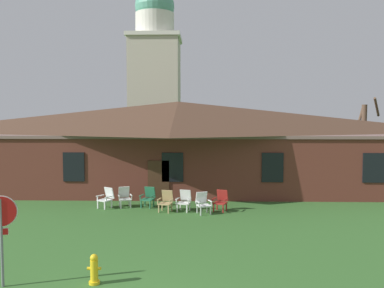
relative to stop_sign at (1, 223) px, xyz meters
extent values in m
cube|color=brown|center=(3.58, 15.51, -0.05)|extent=(25.40, 10.00, 3.20)
cube|color=#795B55|center=(3.58, 15.51, 1.63)|extent=(25.90, 10.20, 0.16)
pyramid|color=#4C3323|center=(3.58, 15.51, 2.67)|extent=(26.41, 10.40, 1.92)
cube|color=black|center=(-1.50, 10.48, 0.11)|extent=(1.10, 0.06, 1.50)
cube|color=black|center=(3.58, 10.48, 0.11)|extent=(1.10, 0.06, 1.50)
cube|color=black|center=(8.66, 10.48, 0.11)|extent=(1.10, 0.06, 1.50)
cube|color=black|center=(13.74, 10.48, 0.11)|extent=(1.10, 0.06, 1.50)
cube|color=#422819|center=(2.86, 10.48, -0.60)|extent=(1.10, 0.06, 2.10)
cube|color=#BCB29E|center=(0.42, 30.38, 4.31)|extent=(4.80, 4.80, 11.92)
cube|color=silver|center=(0.42, 30.38, 10.45)|extent=(5.18, 5.18, 0.36)
cylinder|color=silver|center=(0.42, 30.38, 11.73)|extent=(3.80, 3.80, 2.20)
sphere|color=#569E84|center=(0.42, 30.38, 13.50)|extent=(3.88, 3.88, 3.88)
cylinder|color=slate|center=(0.00, 0.00, -0.52)|extent=(0.07, 0.07, 2.27)
cylinder|color=white|center=(0.00, 0.01, 0.29)|extent=(0.79, 0.20, 0.81)
cylinder|color=#B71414|center=(0.00, -0.01, 0.29)|extent=(0.74, 0.19, 0.76)
cube|color=#B71414|center=(0.00, 0.00, -0.23)|extent=(0.32, 0.10, 0.16)
cube|color=white|center=(0.00, 0.01, -0.23)|extent=(0.33, 0.09, 0.18)
cube|color=white|center=(0.55, 8.53, -1.47)|extent=(0.07, 0.07, 0.36)
cube|color=white|center=(0.16, 8.77, -1.47)|extent=(0.07, 0.07, 0.36)
cube|color=white|center=(0.78, 8.90, -1.47)|extent=(0.07, 0.07, 0.36)
cube|color=white|center=(0.40, 9.14, -1.47)|extent=(0.07, 0.07, 0.36)
cube|color=white|center=(0.47, 8.83, -1.27)|extent=(0.73, 0.73, 0.05)
cube|color=white|center=(0.64, 9.10, -0.97)|extent=(0.54, 0.43, 0.54)
cube|color=white|center=(0.71, 8.66, -1.07)|extent=(0.30, 0.43, 0.03)
cube|color=white|center=(0.62, 8.53, -1.18)|extent=(0.06, 0.06, 0.22)
cube|color=white|center=(0.22, 8.97, -1.07)|extent=(0.30, 0.43, 0.03)
cube|color=white|center=(0.13, 8.84, -1.18)|extent=(0.06, 0.06, 0.22)
cube|color=silver|center=(1.69, 8.92, -1.47)|extent=(0.06, 0.06, 0.36)
cube|color=silver|center=(1.25, 8.77, -1.47)|extent=(0.06, 0.06, 0.36)
cube|color=silver|center=(1.54, 9.34, -1.47)|extent=(0.06, 0.06, 0.36)
cube|color=silver|center=(1.11, 9.19, -1.47)|extent=(0.06, 0.06, 0.36)
cube|color=silver|center=(1.40, 9.06, -1.27)|extent=(0.68, 0.67, 0.05)
cube|color=silver|center=(1.29, 9.35, -0.97)|extent=(0.55, 0.35, 0.54)
cube|color=silver|center=(1.68, 9.13, -1.07)|extent=(0.21, 0.46, 0.03)
cube|color=silver|center=(1.73, 8.98, -1.18)|extent=(0.05, 0.05, 0.22)
cube|color=silver|center=(1.13, 8.94, -1.07)|extent=(0.21, 0.46, 0.03)
cube|color=silver|center=(1.18, 8.79, -1.18)|extent=(0.05, 0.05, 0.22)
cube|color=#28704C|center=(2.64, 8.76, -1.47)|extent=(0.06, 0.06, 0.36)
cube|color=#28704C|center=(2.20, 8.89, -1.47)|extent=(0.06, 0.06, 0.36)
cube|color=#28704C|center=(2.76, 9.18, -1.47)|extent=(0.06, 0.06, 0.36)
cube|color=#28704C|center=(2.32, 9.31, -1.47)|extent=(0.06, 0.06, 0.36)
cube|color=#28704C|center=(2.48, 9.04, -1.27)|extent=(0.66, 0.65, 0.05)
cube|color=#28704C|center=(2.57, 9.34, -0.97)|extent=(0.55, 0.33, 0.54)
cube|color=#28704C|center=(2.75, 8.94, -1.07)|extent=(0.19, 0.47, 0.03)
cube|color=#28704C|center=(2.71, 8.78, -1.18)|extent=(0.05, 0.05, 0.22)
cube|color=#28704C|center=(2.19, 9.10, -1.07)|extent=(0.19, 0.47, 0.03)
cube|color=#28704C|center=(2.15, 8.94, -1.18)|extent=(0.05, 0.05, 0.22)
cube|color=tan|center=(3.57, 7.89, -1.47)|extent=(0.06, 0.06, 0.36)
cube|color=tan|center=(3.13, 8.01, -1.47)|extent=(0.06, 0.06, 0.36)
cube|color=tan|center=(3.69, 8.32, -1.47)|extent=(0.06, 0.06, 0.36)
cube|color=tan|center=(3.24, 8.43, -1.47)|extent=(0.06, 0.06, 0.36)
cube|color=tan|center=(3.41, 8.16, -1.27)|extent=(0.65, 0.64, 0.05)
cube|color=tan|center=(3.49, 8.46, -0.97)|extent=(0.54, 0.31, 0.54)
cube|color=tan|center=(3.68, 8.07, -1.07)|extent=(0.18, 0.47, 0.03)
cube|color=tan|center=(3.64, 7.91, -1.18)|extent=(0.05, 0.05, 0.22)
cube|color=tan|center=(3.12, 8.22, -1.07)|extent=(0.18, 0.47, 0.03)
cube|color=tan|center=(3.08, 8.06, -1.18)|extent=(0.05, 0.05, 0.22)
cube|color=silver|center=(4.40, 8.01, -1.47)|extent=(0.06, 0.06, 0.36)
cube|color=silver|center=(3.96, 8.13, -1.47)|extent=(0.06, 0.06, 0.36)
cube|color=silver|center=(4.52, 8.43, -1.47)|extent=(0.06, 0.06, 0.36)
cube|color=silver|center=(4.07, 8.55, -1.47)|extent=(0.06, 0.06, 0.36)
cube|color=silver|center=(4.24, 8.28, -1.27)|extent=(0.66, 0.64, 0.05)
cube|color=silver|center=(4.32, 8.58, -0.97)|extent=(0.55, 0.32, 0.54)
cube|color=silver|center=(4.51, 8.18, -1.07)|extent=(0.18, 0.47, 0.03)
cube|color=silver|center=(4.47, 8.03, -1.18)|extent=(0.05, 0.05, 0.22)
cube|color=silver|center=(3.95, 8.34, -1.07)|extent=(0.18, 0.47, 0.03)
cube|color=silver|center=(3.91, 8.18, -1.18)|extent=(0.05, 0.05, 0.22)
cube|color=white|center=(5.46, 7.67, -1.47)|extent=(0.06, 0.06, 0.36)
cube|color=white|center=(5.03, 7.51, -1.47)|extent=(0.06, 0.06, 0.36)
cube|color=white|center=(5.30, 8.08, -1.47)|extent=(0.06, 0.06, 0.36)
cube|color=white|center=(4.87, 7.92, -1.47)|extent=(0.06, 0.06, 0.36)
cube|color=white|center=(5.17, 7.80, -1.27)|extent=(0.69, 0.68, 0.05)
cube|color=white|center=(5.05, 8.09, -0.97)|extent=(0.55, 0.36, 0.54)
cube|color=white|center=(5.44, 7.88, -1.07)|extent=(0.22, 0.46, 0.03)
cube|color=white|center=(5.50, 7.73, -1.18)|extent=(0.05, 0.05, 0.22)
cube|color=white|center=(4.90, 7.67, -1.07)|extent=(0.22, 0.46, 0.03)
cube|color=white|center=(4.96, 7.52, -1.18)|extent=(0.05, 0.05, 0.22)
cube|color=maroon|center=(6.03, 8.04, -1.47)|extent=(0.07, 0.07, 0.36)
cube|color=maroon|center=(5.61, 8.22, -1.47)|extent=(0.07, 0.07, 0.36)
cube|color=maroon|center=(6.21, 8.44, -1.47)|extent=(0.07, 0.07, 0.36)
cube|color=maroon|center=(5.79, 8.63, -1.47)|extent=(0.07, 0.07, 0.36)
cube|color=maroon|center=(5.91, 8.33, -1.27)|extent=(0.70, 0.69, 0.05)
cube|color=maroon|center=(6.03, 8.62, -0.97)|extent=(0.55, 0.38, 0.54)
cube|color=maroon|center=(6.17, 8.20, -1.07)|extent=(0.24, 0.45, 0.03)
cube|color=maroon|center=(6.11, 8.05, -1.18)|extent=(0.05, 0.05, 0.22)
cube|color=maroon|center=(5.64, 8.43, -1.07)|extent=(0.24, 0.45, 0.03)
cube|color=maroon|center=(5.57, 8.28, -1.18)|extent=(0.05, 0.05, 0.22)
cylinder|color=brown|center=(16.40, 18.51, 0.94)|extent=(0.36, 0.36, 5.17)
cylinder|color=brown|center=(16.04, 18.63, 1.37)|extent=(0.42, 0.89, 0.89)
cylinder|color=brown|center=(16.26, 18.32, 1.73)|extent=(0.59, 0.50, 1.07)
cylinder|color=brown|center=(17.06, 18.09, 3.35)|extent=(1.04, 1.48, 1.30)
cylinder|color=brown|center=(16.70, 18.87, 1.62)|extent=(0.89, 0.79, 0.84)
cylinder|color=brown|center=(16.25, 18.69, 2.90)|extent=(0.57, 0.51, 1.02)
cylinder|color=gold|center=(2.29, 0.22, -1.61)|extent=(0.28, 0.28, 0.08)
cylinder|color=gold|center=(2.29, 0.22, -1.30)|extent=(0.20, 0.20, 0.55)
sphere|color=gold|center=(2.29, 0.22, -0.96)|extent=(0.20, 0.20, 0.20)
cylinder|color=gold|center=(2.16, 0.22, -1.24)|extent=(0.10, 0.08, 0.08)
cylinder|color=gold|center=(2.42, 0.22, -1.24)|extent=(0.10, 0.08, 0.08)
camera|label=1|loc=(5.07, -9.87, 2.68)|focal=37.67mm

